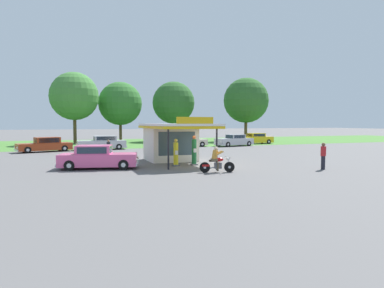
# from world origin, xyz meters

# --- Properties ---
(ground_plane) EXTENTS (300.00, 300.00, 0.00)m
(ground_plane) POSITION_xyz_m (0.00, 0.00, 0.00)
(ground_plane) COLOR #5B5959
(grass_verge_strip) EXTENTS (120.00, 24.00, 0.01)m
(grass_verge_strip) POSITION_xyz_m (0.00, 30.00, 0.00)
(grass_verge_strip) COLOR #477A33
(grass_verge_strip) RESTS_ON ground
(service_station_kiosk) EXTENTS (4.32, 7.63, 3.40)m
(service_station_kiosk) POSITION_xyz_m (-1.58, 3.66, 1.73)
(service_station_kiosk) COLOR silver
(service_station_kiosk) RESTS_ON ground
(gas_pump_nearside) EXTENTS (0.44, 0.44, 1.92)m
(gas_pump_nearside) POSITION_xyz_m (-2.26, 0.53, 0.88)
(gas_pump_nearside) COLOR slate
(gas_pump_nearside) RESTS_ON ground
(gas_pump_offside) EXTENTS (0.44, 0.44, 2.11)m
(gas_pump_offside) POSITION_xyz_m (-0.89, 0.53, 0.97)
(gas_pump_offside) COLOR slate
(gas_pump_offside) RESTS_ON ground
(motorcycle_with_rider) EXTENTS (2.11, 0.82, 1.58)m
(motorcycle_with_rider) POSITION_xyz_m (-0.92, -3.38, 0.65)
(motorcycle_with_rider) COLOR black
(motorcycle_with_rider) RESTS_ON ground
(featured_classic_sedan) EXTENTS (5.42, 3.08, 1.54)m
(featured_classic_sedan) POSITION_xyz_m (-7.51, 1.03, 0.71)
(featured_classic_sedan) COLOR #E55993
(featured_classic_sedan) RESTS_ON ground
(parked_car_second_row_spare) EXTENTS (4.96, 2.11, 1.47)m
(parked_car_second_row_spare) POSITION_xyz_m (5.34, 19.01, 0.67)
(parked_car_second_row_spare) COLOR beige
(parked_car_second_row_spare) RESTS_ON ground
(parked_car_back_row_far_right) EXTENTS (5.75, 3.32, 1.52)m
(parked_car_back_row_far_right) POSITION_xyz_m (-11.44, 16.69, 0.70)
(parked_car_back_row_far_right) COLOR #993819
(parked_car_back_row_far_right) RESTS_ON ground
(parked_car_back_row_centre_right) EXTENTS (5.52, 2.09, 1.55)m
(parked_car_back_row_centre_right) POSITION_xyz_m (-5.50, 17.78, 0.73)
(parked_car_back_row_centre_right) COLOR #B7B7BC
(parked_car_back_row_centre_right) RESTS_ON ground
(parked_car_back_row_centre) EXTENTS (5.47, 2.05, 1.53)m
(parked_car_back_row_centre) POSITION_xyz_m (16.41, 21.23, 0.71)
(parked_car_back_row_centre) COLOR gold
(parked_car_back_row_centre) RESTS_ON ground
(parked_car_back_row_right) EXTENTS (5.51, 2.88, 1.52)m
(parked_car_back_row_right) POSITION_xyz_m (11.26, 17.75, 0.70)
(parked_car_back_row_right) COLOR #B7B7BC
(parked_car_back_row_right) RESTS_ON ground
(bystander_admiring_sedan) EXTENTS (0.34, 0.34, 1.49)m
(bystander_admiring_sedan) POSITION_xyz_m (-5.79, 9.59, 0.77)
(bystander_admiring_sedan) COLOR #2D3351
(bystander_admiring_sedan) RESTS_ON ground
(bystander_chatting_near_pumps) EXTENTS (0.34, 0.34, 1.74)m
(bystander_chatting_near_pumps) POSITION_xyz_m (6.11, -4.57, 0.92)
(bystander_chatting_near_pumps) COLOR black
(bystander_chatting_near_pumps) RESTS_ON ground
(tree_oak_far_right) EXTENTS (7.46, 7.46, 10.50)m
(tree_oak_far_right) POSITION_xyz_m (19.03, 28.60, 6.76)
(tree_oak_far_right) COLOR brown
(tree_oak_far_right) RESTS_ON ground
(tree_oak_right) EXTENTS (6.94, 6.94, 10.35)m
(tree_oak_right) POSITION_xyz_m (-8.02, 30.61, 6.87)
(tree_oak_right) COLOR brown
(tree_oak_right) RESTS_ON ground
(tree_oak_far_left) EXTENTS (6.82, 6.82, 9.49)m
(tree_oak_far_left) POSITION_xyz_m (-1.15, 33.17, 5.88)
(tree_oak_far_left) COLOR brown
(tree_oak_far_left) RESTS_ON ground
(tree_oak_distant_spare) EXTENTS (6.99, 6.99, 9.88)m
(tree_oak_distant_spare) POSITION_xyz_m (7.70, 32.76, 6.38)
(tree_oak_distant_spare) COLOR brown
(tree_oak_distant_spare) RESTS_ON ground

